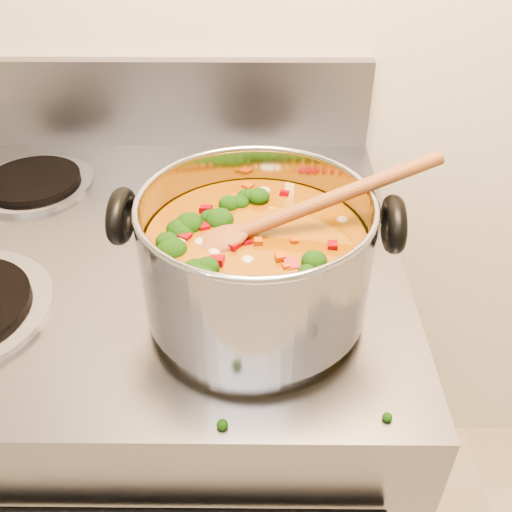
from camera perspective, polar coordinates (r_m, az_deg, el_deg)
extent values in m
cube|color=gray|center=(1.19, -9.65, -16.68)|extent=(0.80, 0.69, 0.92)
cube|color=gray|center=(1.11, -10.13, 14.87)|extent=(0.80, 0.03, 0.16)
cylinder|color=#A5A5AD|center=(0.72, -0.30, -5.62)|extent=(0.24, 0.24, 0.01)
cylinder|color=black|center=(0.72, -0.30, -5.15)|extent=(0.19, 0.19, 0.01)
cylinder|color=#A5A5AD|center=(1.05, -21.34, 6.73)|extent=(0.20, 0.20, 0.01)
cylinder|color=black|center=(1.04, -21.44, 7.10)|extent=(0.16, 0.16, 0.01)
cylinder|color=#A5A5AD|center=(0.98, -0.07, 7.13)|extent=(0.20, 0.20, 0.01)
cylinder|color=black|center=(0.97, -0.07, 7.53)|extent=(0.16, 0.16, 0.01)
cylinder|color=#A0A0A8|center=(0.67, 0.00, 0.03)|extent=(0.27, 0.27, 0.14)
torus|color=#A0A0A8|center=(0.63, 0.00, 5.29)|extent=(0.27, 0.27, 0.01)
cylinder|color=#7E510B|center=(0.68, 0.00, -1.39)|extent=(0.25, 0.25, 0.10)
torus|color=black|center=(0.66, -13.31, 3.92)|extent=(0.02, 0.08, 0.08)
torus|color=black|center=(0.65, 13.57, 3.12)|extent=(0.02, 0.08, 0.08)
ellipsoid|color=black|center=(0.68, 8.61, 3.16)|extent=(0.04, 0.04, 0.03)
ellipsoid|color=black|center=(0.59, 4.89, -2.57)|extent=(0.04, 0.04, 0.03)
ellipsoid|color=black|center=(0.64, -7.40, 1.14)|extent=(0.04, 0.04, 0.03)
ellipsoid|color=black|center=(0.61, -0.88, -0.93)|extent=(0.04, 0.04, 0.03)
ellipsoid|color=black|center=(0.61, -3.29, -0.67)|extent=(0.04, 0.04, 0.03)
ellipsoid|color=black|center=(0.61, -5.14, -0.79)|extent=(0.04, 0.04, 0.03)
ellipsoid|color=black|center=(0.62, 7.15, -0.40)|extent=(0.04, 0.04, 0.03)
ellipsoid|color=#9C0513|center=(0.63, -7.21, 0.30)|extent=(0.01, 0.01, 0.01)
ellipsoid|color=#9C0513|center=(0.64, 7.96, 1.04)|extent=(0.01, 0.01, 0.01)
ellipsoid|color=#9C0513|center=(0.64, 2.46, 1.15)|extent=(0.01, 0.01, 0.01)
ellipsoid|color=#9C0513|center=(0.58, 3.18, -3.44)|extent=(0.01, 0.01, 0.01)
ellipsoid|color=#9C0513|center=(0.65, 2.16, 1.80)|extent=(0.01, 0.01, 0.01)
ellipsoid|color=#9C0513|center=(0.62, -7.46, -0.05)|extent=(0.01, 0.01, 0.01)
ellipsoid|color=#9C0513|center=(0.62, 2.89, -0.20)|extent=(0.01, 0.01, 0.01)
ellipsoid|color=#9C0513|center=(0.64, 0.48, 1.26)|extent=(0.01, 0.01, 0.01)
ellipsoid|color=#9C0513|center=(0.71, 0.50, 5.23)|extent=(0.01, 0.01, 0.01)
ellipsoid|color=#9C0513|center=(0.72, -6.43, 5.76)|extent=(0.01, 0.01, 0.01)
ellipsoid|color=#9E3C08|center=(0.74, -3.46, 6.73)|extent=(0.01, 0.01, 0.01)
ellipsoid|color=#9E3C08|center=(0.69, -6.31, 4.43)|extent=(0.01, 0.01, 0.01)
ellipsoid|color=#9E3C08|center=(0.60, -0.42, -1.41)|extent=(0.01, 0.01, 0.01)
ellipsoid|color=#9E3C08|center=(0.68, -2.79, 3.90)|extent=(0.01, 0.01, 0.01)
ellipsoid|color=#9E3C08|center=(0.66, 1.73, 2.78)|extent=(0.01, 0.01, 0.01)
ellipsoid|color=#9E3C08|center=(0.70, -8.25, 4.56)|extent=(0.01, 0.01, 0.01)
ellipsoid|color=#9E3C08|center=(0.64, -3.97, 1.68)|extent=(0.01, 0.01, 0.01)
ellipsoid|color=#9E3C08|center=(0.59, 1.70, -2.34)|extent=(0.01, 0.01, 0.01)
ellipsoid|color=#9E3C08|center=(0.73, -0.61, 6.67)|extent=(0.01, 0.01, 0.01)
ellipsoid|color=#9E3C08|center=(0.68, -3.66, 3.82)|extent=(0.01, 0.01, 0.01)
ellipsoid|color=tan|center=(0.59, -3.70, -2.55)|extent=(0.02, 0.02, 0.01)
ellipsoid|color=tan|center=(0.60, 2.36, -1.15)|extent=(0.02, 0.02, 0.01)
ellipsoid|color=tan|center=(0.68, 3.38, 3.56)|extent=(0.02, 0.02, 0.01)
ellipsoid|color=tan|center=(0.64, -6.10, 1.50)|extent=(0.02, 0.02, 0.01)
ellipsoid|color=tan|center=(0.69, -6.44, 3.97)|extent=(0.02, 0.02, 0.01)
ellipsoid|color=tan|center=(0.62, -4.24, 0.13)|extent=(0.02, 0.02, 0.01)
ellipsoid|color=brown|center=(0.64, -3.90, 1.44)|extent=(0.09, 0.07, 0.04)
cylinder|color=brown|center=(0.65, 7.33, 5.64)|extent=(0.26, 0.08, 0.09)
ellipsoid|color=black|center=(0.67, 16.32, -11.61)|extent=(0.01, 0.01, 0.01)
ellipsoid|color=black|center=(0.72, 12.96, -6.55)|extent=(0.01, 0.01, 0.01)
ellipsoid|color=black|center=(0.88, 8.74, 2.81)|extent=(0.01, 0.01, 0.01)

